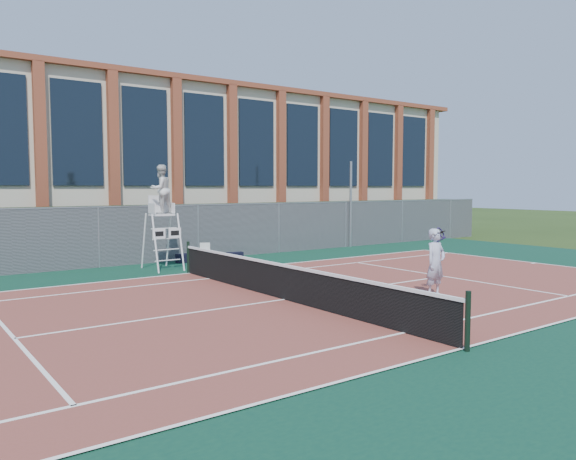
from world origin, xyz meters
TOP-DOWN VIEW (x-y plane):
  - ground at (0.00, 0.00)m, footprint 120.00×120.00m
  - apron at (0.00, 1.00)m, footprint 36.00×20.00m
  - tennis_court at (0.00, 0.00)m, footprint 23.77×10.97m
  - tennis_net at (0.00, 0.00)m, footprint 0.10×11.30m
  - fence at (0.00, 8.80)m, footprint 40.00×0.06m
  - hedge at (0.00, 10.00)m, footprint 40.00×1.40m
  - building at (0.00, 17.95)m, footprint 45.00×10.60m
  - steel_pole at (10.22, 8.70)m, footprint 0.12×0.12m
  - umpire_chair at (-0.33, 7.05)m, footprint 1.05×1.62m
  - plastic_chair at (1.51, 7.28)m, footprint 0.50×0.50m
  - sports_bag_near at (1.17, 8.18)m, footprint 0.80×0.32m
  - sports_bag_far at (3.26, 8.05)m, footprint 0.69×0.33m
  - tennis_player at (3.45, -2.06)m, footprint 1.01×0.68m

SIDE VIEW (x-z plane):
  - ground at x=0.00m, z-range 0.00..0.00m
  - apron at x=0.00m, z-range 0.00..0.01m
  - tennis_court at x=0.00m, z-range 0.01..0.03m
  - sports_bag_far at x=3.26m, z-range 0.01..0.28m
  - sports_bag_near at x=1.17m, z-range 0.01..0.35m
  - plastic_chair at x=1.51m, z-range 0.08..0.89m
  - tennis_net at x=0.00m, z-range -0.01..1.09m
  - tennis_player at x=3.45m, z-range 0.03..1.85m
  - fence at x=0.00m, z-range 0.00..2.20m
  - hedge at x=0.00m, z-range 0.00..2.20m
  - steel_pole at x=10.22m, z-range 0.00..4.18m
  - umpire_chair at x=-0.33m, z-range 0.87..4.64m
  - building at x=0.00m, z-range 0.03..8.26m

